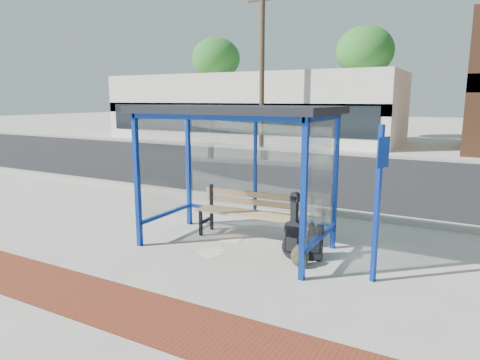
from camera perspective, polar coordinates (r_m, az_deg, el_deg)
The scene contains 19 objects.
ground at distance 7.53m, azimuth -0.62°, elevation -8.88°, with size 120.00×120.00×0.00m, color #B2ADA0.
brick_paver_strip at distance 5.60m, azimuth -14.32°, elevation -16.44°, with size 60.00×1.00×0.01m, color maroon.
curb_near at distance 10.04m, azimuth 7.53°, elevation -3.59°, with size 60.00×0.25×0.12m, color gray.
street_asphalt at distance 14.82m, azimuth 14.69°, elevation 0.58°, with size 60.00×10.00×0.00m, color black.
curb_far at distance 19.75m, azimuth 18.34°, elevation 3.03°, with size 60.00×0.25×0.12m, color gray.
far_sidewalk at distance 21.62m, azimuth 19.27°, elevation 3.44°, with size 60.00×4.00×0.01m, color #B2ADA0.
bus_shelter at distance 7.17m, azimuth -0.37°, elevation 7.07°, with size 3.30×1.80×2.42m.
storefront_white at distance 27.21m, azimuth 1.40°, elevation 9.64°, with size 18.00×6.04×4.00m.
tree_left at distance 33.29m, azimuth -3.23°, elevation 15.78°, with size 3.60×3.60×7.03m.
tree_mid at distance 29.07m, azimuth 16.32°, elevation 16.11°, with size 3.60×3.60×7.03m.
utility_pole_west at distance 21.81m, azimuth 2.96°, elevation 14.89°, with size 1.60×0.24×8.00m.
bench at distance 7.86m, azimuth 1.12°, elevation -4.10°, with size 1.95×0.57×0.91m.
guitar_bag at distance 6.92m, azimuth 7.20°, elevation -7.45°, with size 0.39×0.15×1.04m.
suitcase at distance 7.00m, azimuth 9.55°, elevation -8.20°, with size 0.38×0.28×0.59m.
backpack at distance 6.70m, azimuth 7.99°, elevation -10.10°, with size 0.33×0.31×0.33m.
sign_post at distance 6.10m, azimuth 17.95°, elevation -2.01°, with size 0.14×0.26×2.20m.
newspaper_a at distance 7.36m, azimuth -3.61°, elevation -9.36°, with size 0.35×0.28×0.01m, color white.
newspaper_b at distance 7.23m, azimuth -3.99°, elevation -9.75°, with size 0.37×0.29×0.01m, color white.
newspaper_c at distance 7.89m, azimuth -1.14°, elevation -7.94°, with size 0.36×0.29×0.01m, color white.
Camera 1 is at (3.48, -6.19, 2.53)m, focal length 32.00 mm.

